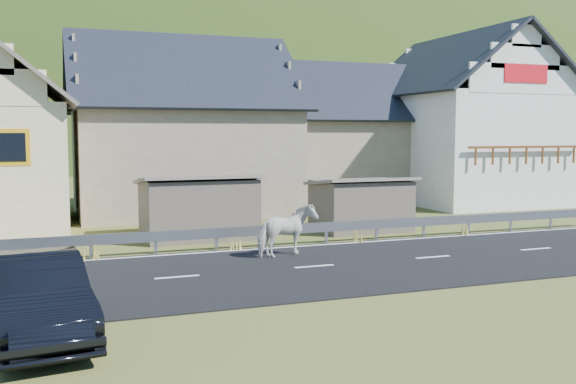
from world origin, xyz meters
name	(u,v)px	position (x,y,z in m)	size (l,w,h in m)	color
ground	(314,268)	(0.00, 0.00, 0.00)	(160.00, 160.00, 0.00)	#3D491C
road	(314,267)	(0.00, 0.00, 0.02)	(60.00, 7.00, 0.04)	black
lane_markings	(314,266)	(0.00, 0.00, 0.04)	(60.00, 6.60, 0.01)	silver
guardrail	(273,230)	(0.00, 3.68, 0.56)	(28.10, 0.09, 0.75)	#93969B
shed_left	(198,208)	(-2.00, 6.50, 1.10)	(4.30, 3.30, 2.40)	#675B4E
shed_right	(360,205)	(4.50, 6.00, 1.00)	(3.80, 2.90, 2.20)	#675B4E
house_stone_a	(180,118)	(-1.00, 15.00, 4.63)	(10.80, 9.80, 8.90)	gray
house_stone_b	(345,127)	(9.00, 17.00, 4.24)	(9.80, 8.80, 8.10)	gray
house_white	(464,112)	(15.00, 14.00, 5.06)	(8.80, 10.80, 9.70)	white
mountain	(97,213)	(5.00, 180.00, -20.00)	(440.00, 280.00, 260.00)	#243B13
horse	(287,230)	(-0.20, 1.77, 0.85)	(1.92, 0.87, 1.62)	beige
car	(37,297)	(-7.41, -4.00, 0.79)	(1.67, 4.80, 1.58)	black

